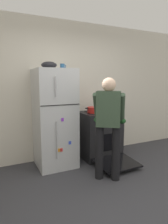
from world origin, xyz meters
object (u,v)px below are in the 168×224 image
stove_range (100,135)px  pepper_mill (107,106)px  coffee_mug (62,66)px  person_cook (108,120)px  mixing_bowl (49,65)px  refrigerator (55,118)px  red_pot (94,110)px

stove_range → pepper_mill: pepper_mill is taller
coffee_mug → pepper_mill: bearing=8.1°
person_cook → mixing_bowl: size_ratio=5.99×
person_cook → mixing_bowl: 1.39m
coffee_mug → pepper_mill: (1.05, 0.15, -0.80)m
stove_range → person_cook: 1.03m
stove_range → pepper_mill: size_ratio=8.71×
refrigerator → stove_range: (0.93, -0.02, -0.42)m
red_pot → coffee_mug: coffee_mug is taller
stove_range → mixing_bowl: mixing_bowl is taller
person_cook → mixing_bowl: (-0.67, 0.86, 0.87)m
pepper_mill → mixing_bowl: size_ratio=0.53×
refrigerator → pepper_mill: size_ratio=12.39×
refrigerator → coffee_mug: 0.95m
refrigerator → mixing_bowl: mixing_bowl is taller
person_cook → pepper_mill: 1.24m
stove_range → coffee_mug: coffee_mug is taller
coffee_mug → mixing_bowl: mixing_bowl is taller
stove_range → red_pot: 0.56m
refrigerator → pepper_mill: bearing=9.2°
refrigerator → red_pot: size_ratio=4.94×
red_pot → pepper_mill: bearing=28.5°
red_pot → mixing_bowl: 1.19m
coffee_mug → red_pot: bearing=-9.6°
person_cook → red_pot: person_cook is taller
mixing_bowl → pepper_mill: bearing=8.7°
refrigerator → person_cook: 1.04m
refrigerator → coffee_mug: (0.18, 0.05, 0.93)m
refrigerator → red_pot: 0.78m
stove_range → red_pot: bearing=-168.7°
refrigerator → person_cook: bearing=-55.6°
person_cook → pepper_mill: bearing=58.7°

